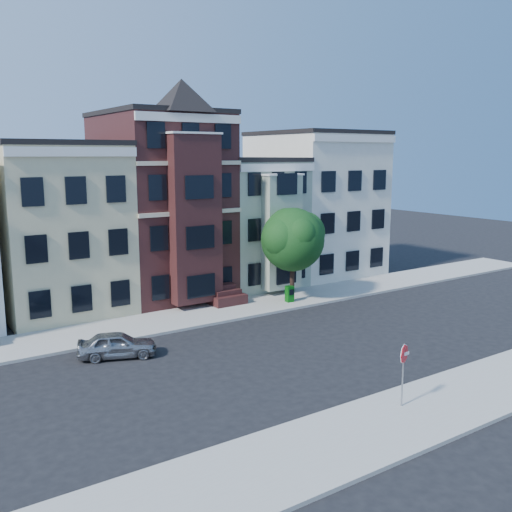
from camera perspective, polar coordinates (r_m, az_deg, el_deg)
ground at (r=28.17m, az=3.43°, el=-9.62°), size 120.00×120.00×0.00m
far_sidewalk at (r=34.53m, az=-4.70°, el=-5.76°), size 60.00×4.00×0.15m
near_sidewalk at (r=22.80m, az=16.16°, el=-14.73°), size 60.00×4.00×0.15m
house_yellow at (r=36.95m, az=-19.38°, el=2.54°), size 7.00×9.00×10.00m
house_brown at (r=39.18m, az=-9.51°, el=4.85°), size 7.00×9.00×12.00m
house_green at (r=42.43m, az=-1.43°, el=3.34°), size 6.00×9.00×9.00m
house_cream at (r=46.45m, az=5.88°, el=5.12°), size 8.00×9.00×11.00m
street_tree at (r=36.43m, az=3.68°, el=1.22°), size 8.15×8.15×7.46m
parked_car at (r=28.09m, az=-13.71°, el=-8.61°), size 3.95×2.70×1.25m
newspaper_box at (r=36.78m, az=3.37°, el=-3.80°), size 0.49×0.44×1.04m
stop_sign at (r=22.40m, az=14.48°, el=-11.10°), size 0.76×0.11×2.75m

